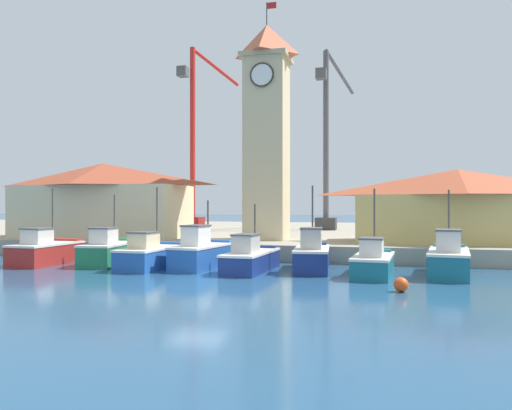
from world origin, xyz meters
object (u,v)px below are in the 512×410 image
object	(u,v)px
fishing_boat_left_outer	(110,251)
port_crane_near	(327,159)
fishing_boat_left_inner	(151,255)
warehouse_left	(102,199)
fishing_boat_right_outer	(449,260)
clock_tower	(267,126)
warehouse_right	(458,205)
mooring_buoy	(401,285)
fishing_boat_far_left	(46,251)
fishing_boat_mid_left	(202,253)
fishing_boat_mid_right	(312,256)
fishing_boat_center	(251,258)
fishing_boat_right_inner	(373,262)
port_crane_far	(194,158)

from	to	relation	value
fishing_boat_left_outer	port_crane_near	world-z (taller)	port_crane_near
fishing_boat_left_inner	warehouse_left	distance (m)	12.53
fishing_boat_right_outer	clock_tower	distance (m)	16.32
fishing_boat_left_inner	fishing_boat_right_outer	xyz separation A→B (m)	(15.62, 0.86, 0.07)
fishing_boat_left_inner	clock_tower	world-z (taller)	clock_tower
warehouse_right	mooring_buoy	size ratio (longest dim) A/B	22.45
fishing_boat_far_left	fishing_boat_mid_left	xyz separation A→B (m)	(9.58, 0.58, 0.05)
fishing_boat_far_left	mooring_buoy	size ratio (longest dim) A/B	7.79
clock_tower	fishing_boat_mid_right	bearing A→B (deg)	-62.40
fishing_boat_left_inner	fishing_boat_right_outer	bearing A→B (deg)	3.15
clock_tower	fishing_boat_right_outer	bearing A→B (deg)	-37.29
fishing_boat_center	fishing_boat_right_inner	distance (m)	6.31
warehouse_right	port_crane_far	xyz separation A→B (m)	(-23.63, 13.68, 4.87)
warehouse_right	mooring_buoy	xyz separation A→B (m)	(-4.08, -13.79, -3.20)
fishing_boat_left_outer	clock_tower	xyz separation A→B (m)	(7.55, 8.43, 8.33)
clock_tower	port_crane_far	world-z (taller)	port_crane_far
fishing_boat_right_outer	clock_tower	xyz separation A→B (m)	(-11.18, 8.51, 8.31)
fishing_boat_left_outer	clock_tower	distance (m)	14.05
warehouse_right	port_crane_near	world-z (taller)	port_crane_near
fishing_boat_center	port_crane_near	bearing A→B (deg)	86.42
mooring_buoy	port_crane_far	bearing A→B (deg)	125.44
port_crane_near	mooring_buoy	bearing A→B (deg)	-78.28
fishing_boat_center	mooring_buoy	size ratio (longest dim) A/B	8.94
mooring_buoy	fishing_boat_far_left	bearing A→B (deg)	167.11
fishing_boat_right_inner	fishing_boat_right_outer	distance (m)	3.76
fishing_boat_right_outer	warehouse_left	distance (m)	25.43
fishing_boat_right_inner	fishing_boat_right_outer	world-z (taller)	fishing_boat_right_inner
fishing_boat_left_inner	fishing_boat_far_left	bearing A→B (deg)	179.12
clock_tower	port_crane_far	size ratio (longest dim) A/B	0.91
warehouse_right	fishing_boat_mid_left	bearing A→B (deg)	-149.18
fishing_boat_center	fishing_boat_far_left	bearing A→B (deg)	179.98
fishing_boat_far_left	fishing_boat_mid_left	size ratio (longest dim) A/B	0.92
fishing_boat_far_left	warehouse_right	xyz separation A→B (m)	(24.06, 9.21, 2.72)
fishing_boat_mid_right	fishing_boat_mid_left	bearing A→B (deg)	-176.82
fishing_boat_left_inner	fishing_boat_right_inner	world-z (taller)	fishing_boat_left_inner
fishing_boat_left_inner	fishing_boat_left_outer	bearing A→B (deg)	163.19
fishing_boat_right_inner	mooring_buoy	distance (m)	4.53
fishing_boat_far_left	port_crane_near	distance (m)	28.86
fishing_boat_mid_left	fishing_boat_center	world-z (taller)	fishing_boat_mid_left
fishing_boat_left_inner	clock_tower	size ratio (longest dim) A/B	0.30
fishing_boat_far_left	fishing_boat_right_outer	size ratio (longest dim) A/B	0.86
fishing_boat_center	warehouse_right	bearing A→B (deg)	38.60
fishing_boat_left_outer	fishing_boat_mid_left	size ratio (longest dim) A/B	0.98
fishing_boat_left_inner	mooring_buoy	distance (m)	13.90
fishing_boat_mid_right	fishing_boat_right_inner	size ratio (longest dim) A/B	1.02
fishing_boat_left_inner	mooring_buoy	bearing A→B (deg)	-18.76
fishing_boat_left_inner	fishing_boat_mid_right	distance (m)	8.87
fishing_boat_left_inner	fishing_boat_right_inner	distance (m)	11.99
fishing_boat_right_inner	mooring_buoy	world-z (taller)	fishing_boat_right_inner
fishing_boat_left_inner	port_crane_far	bearing A→B (deg)	105.54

